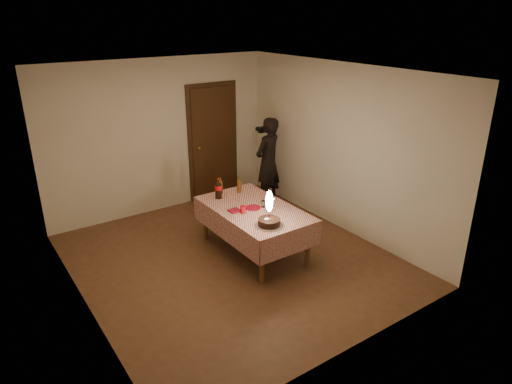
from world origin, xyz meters
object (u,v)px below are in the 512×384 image
clear_cup (264,204)px  cola_bottle (218,189)px  amber_bottle_right (239,185)px  birthday_cake (269,217)px  dining_table (254,214)px  red_plate (253,208)px  photographer (268,162)px  amber_bottle_left (221,186)px  red_cup (243,210)px

clear_cup → cola_bottle: size_ratio=0.28×
cola_bottle → amber_bottle_right: cola_bottle is taller
birthday_cake → dining_table: bearing=74.6°
red_plate → clear_cup: 0.16m
clear_cup → photographer: photographer is taller
birthday_cake → cola_bottle: size_ratio=1.54×
cola_bottle → amber_bottle_left: 0.19m
dining_table → amber_bottle_left: amber_bottle_left is taller
cola_bottle → red_plate: bearing=-69.9°
cola_bottle → birthday_cake: bearing=-86.7°
amber_bottle_left → amber_bottle_right: (0.25, -0.13, 0.00)m
clear_cup → cola_bottle: cola_bottle is taller
dining_table → cola_bottle: size_ratio=5.42×
red_plate → amber_bottle_right: bearing=75.4°
red_cup → photographer: size_ratio=0.06×
birthday_cake → red_plate: 0.61m
amber_bottle_left → amber_bottle_right: bearing=-27.1°
cola_bottle → photographer: 1.60m
clear_cup → amber_bottle_left: (-0.24, 0.78, 0.07)m
cola_bottle → amber_bottle_right: bearing=2.4°
dining_table → clear_cup: bearing=-15.2°
amber_bottle_left → amber_bottle_right: 0.28m
cola_bottle → amber_bottle_left: size_ratio=1.25×
amber_bottle_left → dining_table: bearing=-82.2°
cola_bottle → amber_bottle_left: bearing=49.4°
photographer → clear_cup: bearing=-128.2°
amber_bottle_left → photographer: 1.43m
red_plate → amber_bottle_left: amber_bottle_left is taller
clear_cup → amber_bottle_left: size_ratio=0.35×
clear_cup → amber_bottle_right: size_ratio=0.35×
clear_cup → amber_bottle_right: bearing=89.2°
dining_table → amber_bottle_left: (-0.10, 0.74, 0.21)m
photographer → dining_table: bearing=-132.4°
red_plate → birthday_cake: bearing=-104.3°
birthday_cake → amber_bottle_right: 1.23m
red_plate → cola_bottle: 0.65m
amber_bottle_right → red_plate: bearing=-104.6°
dining_table → cola_bottle: 0.69m
birthday_cake → amber_bottle_right: birthday_cake is taller
red_cup → amber_bottle_left: (0.12, 0.80, 0.07)m
clear_cup → photographer: (1.06, 1.35, 0.07)m
red_plate → cola_bottle: size_ratio=0.69×
red_plate → red_cup: (-0.21, -0.06, 0.05)m
cola_bottle → photographer: size_ratio=0.20×
red_cup → clear_cup: 0.36m
amber_bottle_left → photographer: bearing=23.7°
amber_bottle_right → birthday_cake: bearing=-104.4°
amber_bottle_right → amber_bottle_left: bearing=152.9°
dining_table → photographer: bearing=47.6°
red_plate → clear_cup: clear_cup is taller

